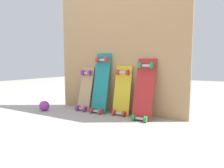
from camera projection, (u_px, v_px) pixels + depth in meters
ground_plane at (115, 113)px, 2.43m from camera, size 12.00×12.00×0.00m
plywood_wall_panel at (117, 50)px, 2.41m from camera, size 1.77×0.04×1.60m
skateboard_natural at (85, 91)px, 2.57m from camera, size 0.19×0.23×0.65m
skateboard_teal at (101, 85)px, 2.43m from camera, size 0.21×0.25×0.82m
skateboard_yellow at (122, 93)px, 2.32m from camera, size 0.22×0.20×0.67m
skateboard_red at (144, 92)px, 2.13m from camera, size 0.22×0.28×0.75m
rubber_ball at (44, 106)px, 2.54m from camera, size 0.13×0.13×0.13m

